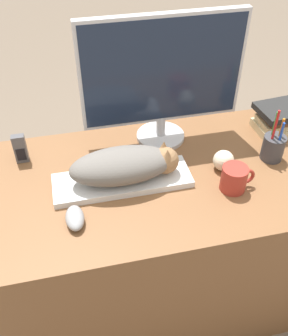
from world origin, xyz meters
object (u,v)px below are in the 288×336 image
object	(u,v)px
coffee_mug	(235,178)
phone	(20,149)
computer_mouse	(75,218)
pen_cup	(273,147)
keyboard	(122,181)
cat	(127,165)
book_stack	(280,119)
monitor	(163,75)
baseball	(224,160)

from	to	relation	value
coffee_mug	phone	bearing A→B (deg)	155.91
computer_mouse	pen_cup	world-z (taller)	pen_cup
keyboard	cat	distance (m)	0.07
cat	book_stack	bearing A→B (deg)	14.65
monitor	book_stack	world-z (taller)	monitor
monitor	baseball	size ratio (longest dim) A/B	7.87
pen_cup	baseball	bearing A→B (deg)	-175.10
monitor	baseball	distance (m)	0.37
cat	coffee_mug	distance (m)	0.37
monitor	book_stack	bearing A→B (deg)	-6.59
monitor	phone	xyz separation A→B (m)	(-0.54, -0.02, -0.22)
computer_mouse	pen_cup	xyz separation A→B (m)	(0.75, 0.16, 0.03)
pen_cup	book_stack	bearing A→B (deg)	55.14
cat	phone	xyz separation A→B (m)	(-0.36, 0.21, -0.02)
monitor	book_stack	xyz separation A→B (m)	(0.48, -0.06, -0.22)
keyboard	cat	world-z (taller)	cat
coffee_mug	book_stack	bearing A→B (deg)	42.00
keyboard	coffee_mug	bearing A→B (deg)	-16.78
book_stack	coffee_mug	bearing A→B (deg)	-138.00
computer_mouse	pen_cup	size ratio (longest dim) A/B	0.49
keyboard	pen_cup	size ratio (longest dim) A/B	2.23
keyboard	cat	size ratio (longest dim) A/B	1.27
keyboard	coffee_mug	size ratio (longest dim) A/B	3.99
pen_cup	phone	xyz separation A→B (m)	(-0.91, 0.19, 0.00)
computer_mouse	coffee_mug	size ratio (longest dim) A/B	0.87
computer_mouse	book_stack	xyz separation A→B (m)	(0.86, 0.32, 0.03)
cat	monitor	xyz separation A→B (m)	(0.18, 0.23, 0.19)
coffee_mug	book_stack	world-z (taller)	book_stack
baseball	book_stack	world-z (taller)	book_stack
baseball	pen_cup	bearing A→B (deg)	4.90
computer_mouse	coffee_mug	xyz separation A→B (m)	(0.54, 0.04, 0.02)
computer_mouse	book_stack	distance (m)	0.92
book_stack	monitor	bearing A→B (deg)	173.41
monitor	baseball	bearing A→B (deg)	-53.69
pen_cup	computer_mouse	bearing A→B (deg)	-167.97
phone	book_stack	size ratio (longest dim) A/B	0.55
baseball	book_stack	bearing A→B (deg)	29.67
coffee_mug	book_stack	xyz separation A→B (m)	(0.32, 0.28, 0.01)
pen_cup	phone	world-z (taller)	pen_cup
baseball	cat	bearing A→B (deg)	179.30
coffee_mug	phone	distance (m)	0.77
cat	phone	distance (m)	0.41
cat	monitor	size ratio (longest dim) A/B	0.63
phone	book_stack	world-z (taller)	phone
book_stack	phone	bearing A→B (deg)	178.22
cat	pen_cup	world-z (taller)	pen_cup
cat	phone	world-z (taller)	cat
cat	coffee_mug	size ratio (longest dim) A/B	3.13
coffee_mug	baseball	bearing A→B (deg)	88.11
cat	pen_cup	xyz separation A→B (m)	(0.55, 0.01, -0.03)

